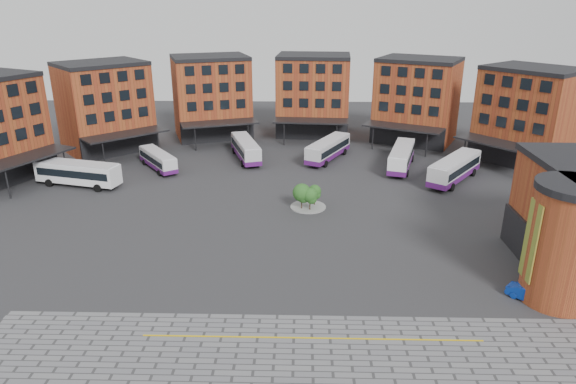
{
  "coord_description": "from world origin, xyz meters",
  "views": [
    {
      "loc": [
        1.0,
        -46.59,
        24.45
      ],
      "look_at": [
        -0.35,
        6.77,
        4.0
      ],
      "focal_mm": 32.0,
      "sensor_mm": 36.0,
      "label": 1
    }
  ],
  "objects_px": {
    "bus_f": "(455,169)",
    "blue_car": "(531,294)",
    "tree_island": "(307,195)",
    "bus_d": "(328,149)",
    "bus_e": "(401,157)",
    "bus_b": "(158,160)",
    "bus_a": "(78,172)",
    "bus_c": "(246,149)"
  },
  "relations": [
    {
      "from": "blue_car",
      "to": "bus_f",
      "type": "bearing_deg",
      "value": 38.54
    },
    {
      "from": "bus_d",
      "to": "bus_f",
      "type": "relative_size",
      "value": 1.0
    },
    {
      "from": "bus_c",
      "to": "bus_e",
      "type": "relative_size",
      "value": 0.97
    },
    {
      "from": "blue_car",
      "to": "bus_d",
      "type": "bearing_deg",
      "value": 62.9
    },
    {
      "from": "bus_c",
      "to": "bus_a",
      "type": "bearing_deg",
      "value": -166.85
    },
    {
      "from": "tree_island",
      "to": "bus_a",
      "type": "xyz_separation_m",
      "value": [
        -31.2,
        7.32,
        0.2
      ]
    },
    {
      "from": "bus_b",
      "to": "bus_c",
      "type": "distance_m",
      "value": 13.73
    },
    {
      "from": "tree_island",
      "to": "bus_a",
      "type": "bearing_deg",
      "value": 166.8
    },
    {
      "from": "bus_b",
      "to": "bus_d",
      "type": "bearing_deg",
      "value": -24.23
    },
    {
      "from": "bus_a",
      "to": "blue_car",
      "type": "distance_m",
      "value": 57.04
    },
    {
      "from": "bus_d",
      "to": "bus_e",
      "type": "relative_size",
      "value": 0.95
    },
    {
      "from": "tree_island",
      "to": "blue_car",
      "type": "distance_m",
      "value": 27.48
    },
    {
      "from": "bus_e",
      "to": "blue_car",
      "type": "bearing_deg",
      "value": -66.13
    },
    {
      "from": "bus_b",
      "to": "bus_f",
      "type": "xyz_separation_m",
      "value": [
        42.97,
        -4.36,
        0.4
      ]
    },
    {
      "from": "bus_a",
      "to": "tree_island",
      "type": "bearing_deg",
      "value": -89.1
    },
    {
      "from": "bus_b",
      "to": "bus_e",
      "type": "bearing_deg",
      "value": -34.08
    },
    {
      "from": "bus_b",
      "to": "bus_a",
      "type": "bearing_deg",
      "value": -175.97
    },
    {
      "from": "bus_e",
      "to": "bus_f",
      "type": "distance_m",
      "value": 8.54
    },
    {
      "from": "bus_b",
      "to": "bus_e",
      "type": "distance_m",
      "value": 36.63
    },
    {
      "from": "bus_f",
      "to": "tree_island",
      "type": "bearing_deg",
      "value": -115.75
    },
    {
      "from": "tree_island",
      "to": "bus_a",
      "type": "height_order",
      "value": "bus_a"
    },
    {
      "from": "bus_c",
      "to": "bus_b",
      "type": "bearing_deg",
      "value": -174.95
    },
    {
      "from": "bus_d",
      "to": "bus_f",
      "type": "xyz_separation_m",
      "value": [
        17.21,
        -9.81,
        0.12
      ]
    },
    {
      "from": "bus_e",
      "to": "blue_car",
      "type": "relative_size",
      "value": 3.1
    },
    {
      "from": "bus_a",
      "to": "bus_d",
      "type": "xyz_separation_m",
      "value": [
        34.72,
        13.01,
        -0.23
      ]
    },
    {
      "from": "bus_c",
      "to": "bus_f",
      "type": "relative_size",
      "value": 1.02
    },
    {
      "from": "bus_f",
      "to": "bus_a",
      "type": "bearing_deg",
      "value": -139.13
    },
    {
      "from": "tree_island",
      "to": "bus_b",
      "type": "relative_size",
      "value": 0.48
    },
    {
      "from": "tree_island",
      "to": "bus_e",
      "type": "bearing_deg",
      "value": 48.46
    },
    {
      "from": "bus_f",
      "to": "blue_car",
      "type": "bearing_deg",
      "value": -56.12
    },
    {
      "from": "bus_f",
      "to": "blue_car",
      "type": "relative_size",
      "value": 2.96
    },
    {
      "from": "bus_a",
      "to": "bus_d",
      "type": "relative_size",
      "value": 1.06
    },
    {
      "from": "bus_a",
      "to": "bus_d",
      "type": "height_order",
      "value": "bus_a"
    },
    {
      "from": "bus_c",
      "to": "bus_e",
      "type": "bearing_deg",
      "value": -26.9
    },
    {
      "from": "tree_island",
      "to": "bus_f",
      "type": "relative_size",
      "value": 0.38
    },
    {
      "from": "bus_d",
      "to": "bus_f",
      "type": "height_order",
      "value": "bus_f"
    },
    {
      "from": "bus_c",
      "to": "bus_e",
      "type": "height_order",
      "value": "bus_e"
    },
    {
      "from": "bus_c",
      "to": "bus_f",
      "type": "bearing_deg",
      "value": -35.2
    },
    {
      "from": "tree_island",
      "to": "bus_d",
      "type": "distance_m",
      "value": 20.63
    },
    {
      "from": "bus_d",
      "to": "bus_e",
      "type": "bearing_deg",
      "value": 6.54
    },
    {
      "from": "bus_e",
      "to": "bus_a",
      "type": "bearing_deg",
      "value": -152.22
    },
    {
      "from": "bus_e",
      "to": "bus_f",
      "type": "bearing_deg",
      "value": -25.09
    }
  ]
}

